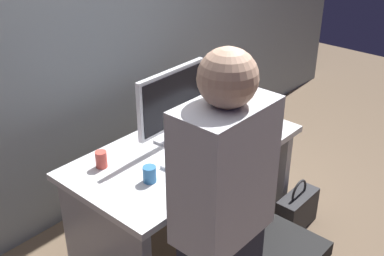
{
  "coord_description": "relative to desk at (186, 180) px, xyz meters",
  "views": [
    {
      "loc": [
        -1.81,
        -1.65,
        2.14
      ],
      "look_at": [
        0.0,
        -0.05,
        0.88
      ],
      "focal_mm": 44.72,
      "sensor_mm": 36.0,
      "label": 1
    }
  ],
  "objects": [
    {
      "name": "ground_plane",
      "position": [
        0.0,
        0.0,
        -0.5
      ],
      "size": [
        9.0,
        9.0,
        0.0
      ],
      "primitive_type": "plane",
      "color": "brown"
    },
    {
      "name": "desk",
      "position": [
        0.0,
        0.0,
        0.0
      ],
      "size": [
        1.41,
        0.75,
        0.73
      ],
      "color": "white",
      "rests_on": "ground"
    },
    {
      "name": "office_chair",
      "position": [
        -0.14,
        -0.67,
        -0.07
      ],
      "size": [
        0.52,
        0.52,
        0.94
      ],
      "color": "black",
      "rests_on": "ground"
    },
    {
      "name": "person_at_desk",
      "position": [
        -0.57,
        -0.72,
        0.34
      ],
      "size": [
        0.4,
        0.24,
        1.64
      ],
      "color": "#262838",
      "rests_on": "ground"
    },
    {
      "name": "monitor",
      "position": [
        0.02,
        0.12,
        0.48
      ],
      "size": [
        0.54,
        0.14,
        0.46
      ],
      "color": "silver",
      "rests_on": "desk"
    },
    {
      "name": "keyboard",
      "position": [
        -0.04,
        -0.1,
        0.24
      ],
      "size": [
        0.44,
        0.15,
        0.02
      ],
      "primitive_type": "cube",
      "rotation": [
        0.0,
        0.0,
        0.05
      ],
      "color": "white",
      "rests_on": "desk"
    },
    {
      "name": "mouse",
      "position": [
        0.28,
        -0.1,
        0.24
      ],
      "size": [
        0.06,
        0.1,
        0.03
      ],
      "primitive_type": "ellipsoid",
      "color": "white",
      "rests_on": "desk"
    },
    {
      "name": "cup_near_keyboard",
      "position": [
        -0.39,
        -0.09,
        0.27
      ],
      "size": [
        0.07,
        0.07,
        0.09
      ],
      "primitive_type": "cylinder",
      "color": "#3372B2",
      "rests_on": "desk"
    },
    {
      "name": "cup_by_monitor",
      "position": [
        -0.46,
        0.21,
        0.27
      ],
      "size": [
        0.06,
        0.06,
        0.1
      ],
      "primitive_type": "cylinder",
      "color": "#D84C3F",
      "rests_on": "desk"
    },
    {
      "name": "book_stack",
      "position": [
        0.48,
        0.07,
        0.31
      ],
      "size": [
        0.22,
        0.17,
        0.15
      ],
      "color": "red",
      "rests_on": "desk"
    },
    {
      "name": "cell_phone",
      "position": [
        0.54,
        -0.13,
        0.23
      ],
      "size": [
        0.12,
        0.16,
        0.01
      ],
      "primitive_type": "cube",
      "rotation": [
        0.0,
        0.0,
        -0.37
      ],
      "color": "black",
      "rests_on": "desk"
    },
    {
      "name": "handbag",
      "position": [
        0.62,
        -0.45,
        -0.36
      ],
      "size": [
        0.34,
        0.14,
        0.38
      ],
      "color": "#262628",
      "rests_on": "ground"
    }
  ]
}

